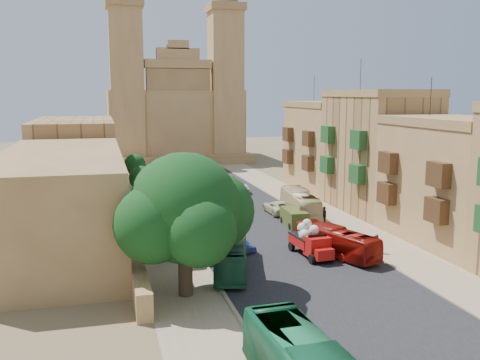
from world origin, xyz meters
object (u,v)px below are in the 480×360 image
street_tree_a (163,217)px  car_dkblue (195,187)px  church (174,113)px  pedestrian_a (376,244)px  ficus_tree (186,212)px  car_white_a (201,208)px  pedestrian_c (324,215)px  car_white_b (243,188)px  street_tree_c (141,178)px  car_cream (278,207)px  car_blue_a (241,244)px  car_blue_b (174,171)px  olive_pickup (294,218)px  bus_red_east (336,242)px  bus_cream_east (300,203)px  bus_green_north (231,253)px  street_tree_b (150,197)px  red_truck (311,241)px  street_tree_d (135,165)px

street_tree_a → car_dkblue: size_ratio=1.21×
church → pedestrian_a: size_ratio=22.34×
street_tree_a → car_dkblue: street_tree_a is taller
ficus_tree → car_white_a: bearing=77.3°
church → car_dkblue: 37.87m
pedestrian_a → pedestrian_c: 10.72m
car_dkblue → car_white_b: (6.30, -2.46, 0.01)m
street_tree_c → car_cream: 17.69m
car_blue_a → car_blue_b: car_blue_b is taller
ficus_tree → car_cream: 26.47m
olive_pickup → bus_red_east: 10.32m
street_tree_c → bus_cream_east: (16.34, -11.84, -1.66)m
street_tree_a → street_tree_c: size_ratio=1.15×
bus_green_north → car_dkblue: size_ratio=2.18×
street_tree_b → car_dkblue: size_ratio=1.00×
street_tree_b → car_cream: 14.72m
street_tree_c → olive_pickup: (14.13, -16.00, -2.24)m
pedestrian_a → street_tree_b: bearing=-57.1°
pedestrian_c → ficus_tree: bearing=-40.1°
bus_red_east → car_blue_b: (-7.02, 48.03, -0.47)m
bus_cream_east → pedestrian_a: size_ratio=6.30×
car_cream → car_white_b: bearing=-89.0°
ficus_tree → car_blue_b: size_ratio=2.20×
street_tree_c → car_white_a: size_ratio=1.19×
olive_pickup → street_tree_c: bearing=131.5°
bus_green_north → car_cream: size_ratio=1.86×
red_truck → car_blue_a: size_ratio=1.64×
car_blue_a → bus_cream_east: bearing=29.5°
pedestrian_c → pedestrian_a: bearing=6.6°
car_blue_a → pedestrian_a: size_ratio=1.97×
church → street_tree_a: church is taller
olive_pickup → car_dkblue: (-6.46, 21.87, -0.21)m
street_tree_b → street_tree_c: bearing=90.0°
bus_green_north → pedestrian_c: 17.53m
pedestrian_a → street_tree_a: bearing=-25.8°
street_tree_a → church: bearing=81.5°
red_truck → bus_green_north: 7.48m
street_tree_d → bus_cream_east: bearing=-55.6°
olive_pickup → car_blue_b: bearing=100.7°
pedestrian_a → pedestrian_c: bearing=-107.0°
church → car_white_b: 40.39m
bus_red_east → car_cream: size_ratio=1.67×
church → car_blue_b: church is taller
bus_cream_east → car_blue_a: size_ratio=3.19×
street_tree_c → ficus_tree: bearing=-89.0°
car_dkblue → bus_cream_east: bearing=-46.2°
street_tree_c → car_blue_a: street_tree_c is taller
bus_green_north → bus_red_east: (9.34, 1.50, -0.14)m
car_white_b → red_truck: bearing=93.1°
pedestrian_c → car_white_b: bearing=-163.4°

